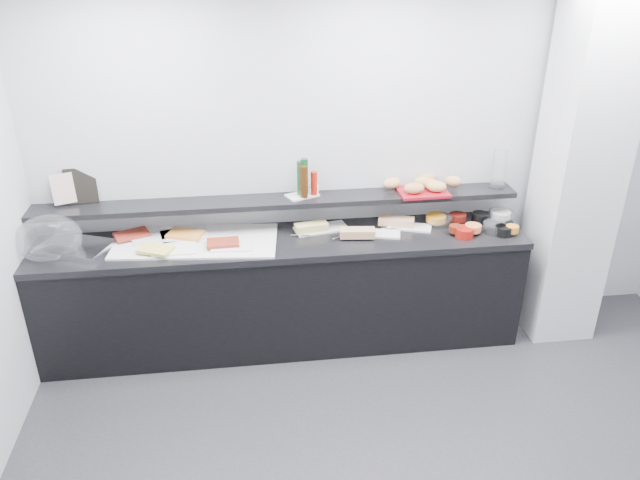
{
  "coord_description": "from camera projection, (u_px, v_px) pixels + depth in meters",
  "views": [
    {
      "loc": [
        -0.95,
        -2.41,
        2.94
      ],
      "look_at": [
        -0.45,
        1.45,
        1.0
      ],
      "focal_mm": 35.0,
      "sensor_mm": 36.0,
      "label": 1
    }
  ],
  "objects": [
    {
      "name": "bottle_brown",
      "position": [
        304.0,
        182.0,
        4.57
      ],
      "size": [
        0.07,
        0.07,
        0.24
      ],
      "primitive_type": "cylinder",
      "rotation": [
        0.0,
        0.0,
        0.11
      ],
      "color": "#341D09",
      "rests_on": "condiment_tray"
    },
    {
      "name": "tongs_right",
      "position": [
        392.0,
        228.0,
        4.71
      ],
      "size": [
        0.16,
        0.01,
        0.01
      ],
      "primitive_type": "cylinder",
      "rotation": [
        0.0,
        1.57,
        -0.03
      ],
      "color": "#AEB1B5",
      "rests_on": "sandwich_plate_right"
    },
    {
      "name": "linen_runner",
      "position": [
        196.0,
        241.0,
        4.54
      ],
      "size": [
        1.21,
        0.67,
        0.01
      ],
      "primitive_type": "cube",
      "rotation": [
        0.0,
        0.0,
        -0.1
      ],
      "color": "silver",
      "rests_on": "counter_top"
    },
    {
      "name": "bread_roll_nw",
      "position": [
        392.0,
        183.0,
        4.74
      ],
      "size": [
        0.17,
        0.14,
        0.08
      ],
      "primitive_type": "ellipsoid",
      "rotation": [
        0.0,
        0.0,
        0.39
      ],
      "color": "tan",
      "rests_on": "bread_tray"
    },
    {
      "name": "food_meat_a",
      "position": [
        132.0,
        234.0,
        4.56
      ],
      "size": [
        0.28,
        0.24,
        0.02
      ],
      "primitive_type": "cube",
      "rotation": [
        0.0,
        0.0,
        0.4
      ],
      "color": "maroon",
      "rests_on": "platter_meat_a"
    },
    {
      "name": "bread_roll_midw",
      "position": [
        431.0,
        184.0,
        4.73
      ],
      "size": [
        0.14,
        0.11,
        0.08
      ],
      "primitive_type": "ellipsoid",
      "rotation": [
        0.0,
        0.0,
        -0.26
      ],
      "color": "#C3834A",
      "rests_on": "bread_tray"
    },
    {
      "name": "sandwich_food_left",
      "position": [
        311.0,
        227.0,
        4.66
      ],
      "size": [
        0.26,
        0.13,
        0.06
      ],
      "primitive_type": "cube",
      "rotation": [
        0.0,
        0.0,
        0.17
      ],
      "color": "#D7C171",
      "rests_on": "sandwich_plate_left"
    },
    {
      "name": "shaker_salt",
      "position": [
        308.0,
        189.0,
        4.67
      ],
      "size": [
        0.04,
        0.04,
        0.07
      ],
      "primitive_type": "cylinder",
      "rotation": [
        0.0,
        0.0,
        -0.19
      ],
      "color": "white",
      "rests_on": "condiment_tray"
    },
    {
      "name": "sandwich_plate_left",
      "position": [
        321.0,
        229.0,
        4.73
      ],
      "size": [
        0.42,
        0.25,
        0.01
      ],
      "primitive_type": "cube",
      "rotation": [
        0.0,
        0.0,
        0.2
      ],
      "color": "white",
      "rests_on": "counter_top"
    },
    {
      "name": "bowl_black_jam",
      "position": [
        480.0,
        217.0,
        4.84
      ],
      "size": [
        0.16,
        0.16,
        0.07
      ],
      "primitive_type": "cylinder",
      "rotation": [
        0.0,
        0.0,
        0.31
      ],
      "color": "black",
      "rests_on": "counter_top"
    },
    {
      "name": "shaker_pepper",
      "position": [
        317.0,
        189.0,
        4.66
      ],
      "size": [
        0.04,
        0.04,
        0.07
      ],
      "primitive_type": "cylinder",
      "rotation": [
        0.0,
        0.0,
        -0.39
      ],
      "color": "white",
      "rests_on": "condiment_tray"
    },
    {
      "name": "bowl_glass_salmon",
      "position": [
        495.0,
        228.0,
        4.68
      ],
      "size": [
        0.22,
        0.22,
        0.07
      ],
      "primitive_type": "cylinder",
      "rotation": [
        0.0,
        0.0,
        0.31
      ],
      "color": "white",
      "rests_on": "counter_top"
    },
    {
      "name": "food_meat_b",
      "position": [
        223.0,
        243.0,
        4.44
      ],
      "size": [
        0.23,
        0.15,
        0.02
      ],
      "primitive_type": "cube",
      "rotation": [
        0.0,
        0.0,
        0.02
      ],
      "color": "maroon",
      "rests_on": "platter_meat_b"
    },
    {
      "name": "tongs_mid",
      "position": [
        341.0,
        236.0,
        4.58
      ],
      "size": [
        0.14,
        0.09,
        0.01
      ],
      "primitive_type": "cylinder",
      "rotation": [
        0.0,
        1.57,
        0.54
      ],
      "color": "#B6B8BD",
      "rests_on": "sandwich_plate_mid"
    },
    {
      "name": "cloche_dome",
      "position": [
        49.0,
        239.0,
        4.31
      ],
      "size": [
        0.5,
        0.39,
        0.34
      ],
      "primitive_type": "ellipsoid",
      "rotation": [
        0.0,
        0.0,
        0.24
      ],
      "color": "silver",
      "rests_on": "cloche_base"
    },
    {
      "name": "platter_meat_b",
      "position": [
        232.0,
        246.0,
        4.44
      ],
      "size": [
        0.3,
        0.21,
        0.01
      ],
      "primitive_type": "cube",
      "rotation": [
        0.0,
        0.0,
        -0.07
      ],
      "color": "white",
      "rests_on": "linen_runner"
    },
    {
      "name": "platter_salmon",
      "position": [
        185.0,
        235.0,
        4.6
      ],
      "size": [
        0.38,
        0.29,
        0.01
      ],
      "primitive_type": "cube",
      "rotation": [
        0.0,
        0.0,
        0.2
      ],
      "color": "silver",
      "rests_on": "linen_runner"
    },
    {
      "name": "sandwich_plate_mid",
      "position": [
        378.0,
        234.0,
        4.65
      ],
      "size": [
        0.35,
        0.21,
        0.01
      ],
      "primitive_type": "cube",
      "rotation": [
        0.0,
        0.0,
        -0.24
      ],
      "color": "white",
      "rests_on": "counter_top"
    },
    {
      "name": "bowl_black_fruit",
      "position": [
        503.0,
        231.0,
        4.63
      ],
      "size": [
        0.16,
        0.16,
        0.07
      ],
      "primitive_type": "cylinder",
      "rotation": [
        0.0,
        0.0,
        -0.4
      ],
      "color": "black",
      "rests_on": "counter_top"
    },
    {
      "name": "print_art",
      "position": [
        63.0,
        189.0,
        4.45
      ],
      "size": [
        0.16,
        0.1,
        0.22
      ],
      "primitive_type": "cube",
      "rotation": [
        -0.21,
        0.0,
        0.36
      ],
      "color": "#C89990",
      "rests_on": "framed_print"
    },
    {
      "name": "food_salmon",
      "position": [
        185.0,
        234.0,
        4.56
      ],
      "size": [
        0.29,
        0.24,
        0.02
      ],
      "primitive_type": "cube",
      "rotation": [
        0.0,
        0.0,
        -0.36
      ],
      "color": "orange",
      "rests_on": "platter_salmon"
    },
    {
      "name": "platter_meat_a",
      "position": [
        154.0,
        235.0,
        4.59
      ],
      "size": [
        0.39,
        0.33,
        0.01
      ],
      "primitive_type": "cube",
      "rotation": [
        0.0,
        0.0,
        0.36
      ],
      "color": "white",
      "rests_on": "linen_runner"
    },
    {
      "name": "wall_shelf",
      "position": [
        279.0,
        201.0,
        4.64
      ],
      "size": [
        3.6,
        0.25,
        0.04
      ],
      "primitive_type": "cube",
      "color": "black",
      "rests_on": "back_wall"
    },
    {
      "name": "bread_roll_s",
      "position": [
        414.0,
        188.0,
        4.65
      ],
      "size": [
        0.16,
        0.1,
        0.08
      ],
      "primitive_type": "ellipsoid",
      "rotation": [
        0.0,
        0.0,
        -0.02
      ],
      "color": "#B97D46",
      "rests_on": "bread_tray"
    },
    {
      "name": "fill_black_fruit",
      "position": [
        512.0,
        229.0,
        4.63
      ],
      "size": [
        0.12,
        0.12,
        0.05
      ],
      "primitive_type": "cylinder",
      "rotation": [
        0.0,
        0.0,
        0.27
      ],
      "color": "orange",
      "rests_on": "bowl_black_fruit"
    },
    {
      "name": "platter_cheese",
      "position": [
        175.0,
        249.0,
        4.39
      ],
      "size": [
        0.31,
        0.21,
        0.01
      ],
      "primitive_type": "cube",
      "rotation": [
        0.0,
        0.0,
        0.01
      ],
      "color": "white",
      "rests_on": "linen_runner"
    },
    {
      "name": "bread_roll_ne",
      "position": [
        453.0,
        181.0,
        4.78
      ],
      "size": [
        0.14,
        0.12,
        0.08
      ],
      "primitive_type": "ellipsoid",
      "rotation": [
        0.0,
        0.0,
        -0.38
      ],
      "color": "tan",
      "rests_on": "bread_tray"
    },
    {
      "name": "framed_print",
      "position": [
        81.0,
        186.0,
        4.5
      ],
      "size": [
        0.23,
        0.1,
        0.26
      ],
      "primitive_type": "cube",
      "rotation": [
        -0.21,
        0.0,
        0.13
      ],
      "color": "black",
      "rests_on": "wall_shelf"
    },
    {
      "name": "counter_top",
      "position": [
        282.0,
        242.0,
        4.59
      ],
      "size": [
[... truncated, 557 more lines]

